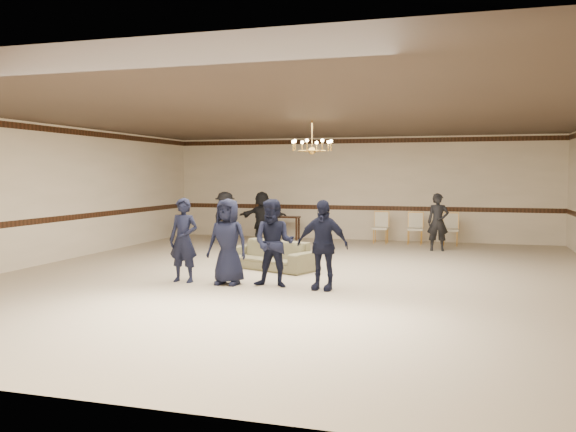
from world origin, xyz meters
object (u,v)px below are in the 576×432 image
boy_a (184,240)px  banquet_chair_mid (415,229)px  settee (270,255)px  adult_mid (262,217)px  banquet_chair_right (450,230)px  chandelier (312,136)px  banquet_chair_left (381,228)px  boy_b (228,242)px  boy_d (322,245)px  boy_c (274,243)px  console_table (286,228)px  adult_left (225,218)px  adult_right (438,222)px

boy_a → banquet_chair_mid: 8.34m
settee → adult_mid: adult_mid is taller
banquet_chair_mid → banquet_chair_right: bearing=-5.3°
chandelier → banquet_chair_left: bearing=81.0°
boy_b → boy_d: same height
boy_a → adult_mid: size_ratio=1.04×
boy_c → boy_d: size_ratio=1.00×
boy_c → settee: size_ratio=0.77×
boy_b → banquet_chair_left: size_ratio=1.73×
boy_c → boy_d: 0.90m
boy_a → console_table: bearing=94.5°
banquet_chair_right → boy_c: bearing=-113.2°
boy_c → adult_mid: size_ratio=1.04×
settee → banquet_chair_left: 5.74m
boy_a → boy_d: bearing=2.6°
console_table → settee: bearing=-72.6°
chandelier → adult_left: size_ratio=0.61×
boy_d → adult_right: size_ratio=1.04×
adult_mid → console_table: size_ratio=1.76×
boy_b → adult_mid: size_ratio=1.04×
boy_a → adult_mid: (-0.66, 6.54, -0.03)m
boy_d → boy_b: bearing=-174.5°
boy_c → banquet_chair_left: 7.51m
adult_right → banquet_chair_right: 1.37m
banquet_chair_left → banquet_chair_right: size_ratio=1.00×
adult_right → settee: bearing=-136.9°
boy_d → banquet_chair_right: size_ratio=1.73×
boy_a → boy_c: 1.80m
boy_d → adult_left: boy_d is taller
boy_c → banquet_chair_mid: bearing=75.2°
adult_mid → banquet_chair_right: (5.40, 0.90, -0.31)m
adult_mid → banquet_chair_mid: size_ratio=1.67×
boy_d → banquet_chair_left: size_ratio=1.73×
boy_b → banquet_chair_right: 8.39m
adult_mid → adult_right: 5.12m
boy_c → console_table: (-2.05, 7.64, -0.43)m
boy_d → banquet_chair_left: (0.05, 7.44, -0.34)m
chandelier → boy_c: (-0.13, -2.29, -2.07)m
adult_right → banquet_chair_left: adult_right is taller
console_table → adult_mid: bearing=-106.0°
boy_d → adult_mid: bearing=122.7°
boy_d → adult_right: (1.74, 6.14, -0.03)m
settee → adult_mid: size_ratio=1.35×
settee → banquet_chair_right: 6.60m
chandelier → banquet_chair_mid: size_ratio=1.02×
boy_a → boy_b: (0.90, 0.00, 0.00)m
chandelier → console_table: bearing=112.2°
chandelier → settee: 2.73m
banquet_chair_left → console_table: size_ratio=1.06×
adult_right → adult_left: bearing=174.6°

